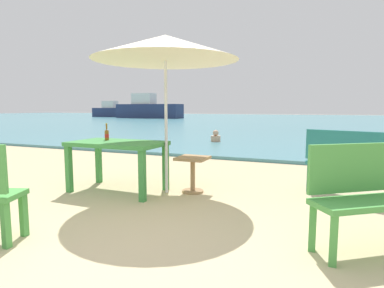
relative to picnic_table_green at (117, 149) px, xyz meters
name	(u,v)px	position (x,y,z in m)	size (l,w,h in m)	color
ground_plane	(129,245)	(1.25, -1.57, -0.65)	(120.00, 120.00, 0.00)	#C6B287
sea_water	(307,121)	(1.25, 28.43, -0.61)	(120.00, 50.00, 0.08)	teal
picnic_table_green	(117,149)	(0.00, 0.00, 0.00)	(1.40, 0.80, 0.76)	#3D8C42
beer_bottle_amber	(107,134)	(-0.28, 0.11, 0.20)	(0.07, 0.07, 0.26)	brown
patio_umbrella	(165,48)	(0.72, 0.20, 1.47)	(2.10, 2.10, 2.30)	silver
side_table_wood	(193,169)	(1.08, 0.37, -0.30)	(0.44, 0.44, 0.54)	#9E7A51
bench_teal_center	(351,160)	(3.23, 0.99, -0.11)	(1.25, 0.70, 0.95)	#237275
bench_green_left	(374,190)	(3.31, -0.78, -0.11)	(1.18, 1.00, 0.95)	#4C9E47
swimmer_person	(216,137)	(-0.66, 6.64, -0.41)	(0.34, 0.34, 0.41)	tan
boat_sailboat	(149,109)	(-16.04, 28.12, 0.45)	(7.78, 2.12, 2.83)	navy
boat_tanker	(113,111)	(-22.55, 30.15, 0.17)	(5.62, 1.53, 2.04)	navy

